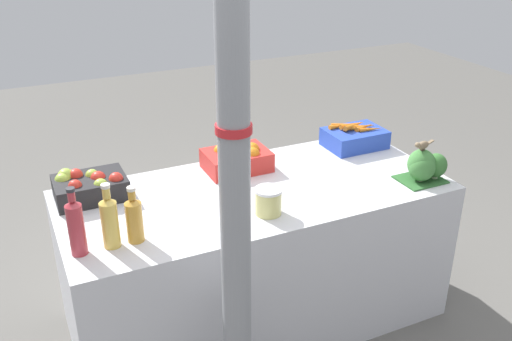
% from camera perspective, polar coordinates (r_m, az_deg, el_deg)
% --- Properties ---
extents(ground_plane, '(10.00, 10.00, 0.00)m').
position_cam_1_polar(ground_plane, '(3.17, -0.00, -14.29)').
color(ground_plane, '#605E59').
extents(market_table, '(1.87, 0.83, 0.76)m').
position_cam_1_polar(market_table, '(2.94, -0.00, -8.54)').
color(market_table, silver).
rests_on(market_table, ground_plane).
extents(support_pole, '(0.12, 0.12, 2.50)m').
position_cam_1_polar(support_pole, '(1.89, -2.20, 1.48)').
color(support_pole, gray).
rests_on(support_pole, ground_plane).
extents(apple_crate, '(0.32, 0.23, 0.14)m').
position_cam_1_polar(apple_crate, '(2.75, -16.38, -1.47)').
color(apple_crate, black).
rests_on(apple_crate, market_table).
extents(orange_crate, '(0.32, 0.23, 0.14)m').
position_cam_1_polar(orange_crate, '(2.93, -1.88, 1.25)').
color(orange_crate, red).
rests_on(orange_crate, market_table).
extents(carrot_crate, '(0.32, 0.23, 0.14)m').
position_cam_1_polar(carrot_crate, '(3.26, 9.84, 3.34)').
color(carrot_crate, '#2847B7').
rests_on(carrot_crate, market_table).
extents(broccoli_pile, '(0.23, 0.18, 0.17)m').
position_cam_1_polar(broccoli_pile, '(2.92, 16.50, 0.42)').
color(broccoli_pile, '#2D602D').
rests_on(broccoli_pile, market_table).
extents(juice_bottle_ruby, '(0.06, 0.06, 0.29)m').
position_cam_1_polar(juice_bottle_ruby, '(2.31, -17.56, -5.32)').
color(juice_bottle_ruby, '#B2333D').
rests_on(juice_bottle_ruby, market_table).
extents(juice_bottle_golden, '(0.07, 0.07, 0.28)m').
position_cam_1_polar(juice_bottle_golden, '(2.32, -14.43, -4.87)').
color(juice_bottle_golden, gold).
rests_on(juice_bottle_golden, market_table).
extents(juice_bottle_amber, '(0.07, 0.07, 0.24)m').
position_cam_1_polar(juice_bottle_amber, '(2.35, -12.08, -4.72)').
color(juice_bottle_amber, gold).
rests_on(juice_bottle_amber, market_table).
extents(pickle_jar, '(0.12, 0.12, 0.12)m').
position_cam_1_polar(pickle_jar, '(2.51, 1.24, -3.08)').
color(pickle_jar, '#D1CC75').
rests_on(pickle_jar, market_table).
extents(sparrow_bird, '(0.14, 0.05, 0.05)m').
position_cam_1_polar(sparrow_bird, '(2.86, 16.31, 2.45)').
color(sparrow_bird, '#4C3D2D').
rests_on(sparrow_bird, broccoli_pile).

